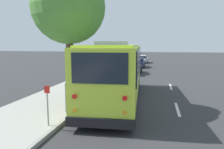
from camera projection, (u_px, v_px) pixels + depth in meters
ground_plane at (123, 103)px, 12.28m from camera, size 160.00×160.00×0.00m
sidewalk_slab at (59, 98)px, 13.06m from camera, size 80.00×3.76×0.15m
curb_strip at (90, 100)px, 12.66m from camera, size 80.00×0.14×0.15m
shuttle_bus at (117, 69)px, 12.57m from camera, size 10.39×3.34×3.40m
parked_sedan_black at (133, 68)px, 24.33m from camera, size 4.71×1.91×1.30m
parked_sedan_navy at (138, 63)px, 31.00m from camera, size 4.43×1.73×1.31m
parked_sedan_white at (142, 59)px, 38.02m from camera, size 4.71×2.01×1.31m
street_tree at (69, 3)px, 11.01m from camera, size 3.72×3.72×7.39m
sign_post_near at (48, 105)px, 8.33m from camera, size 0.06×0.22×1.56m
sign_post_far at (66, 98)px, 9.98m from camera, size 0.06×0.06×1.36m
lane_stripe_mid at (177, 109)px, 11.06m from camera, size 2.40×0.14×0.01m
lane_stripe_ahead at (171, 87)px, 16.88m from camera, size 2.40×0.14×0.01m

